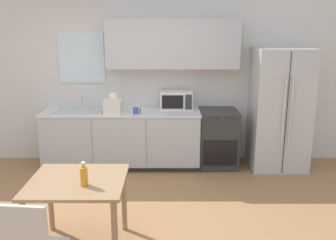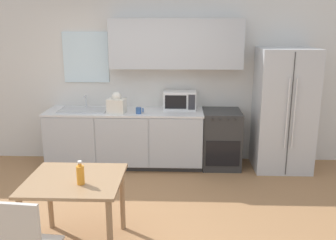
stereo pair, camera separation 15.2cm
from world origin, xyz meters
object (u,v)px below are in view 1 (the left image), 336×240
refrigerator (280,109)px  dining_table (78,191)px  drink_bottle (84,176)px  coffee_mug (137,111)px  microwave (177,100)px  oven_range (218,138)px

refrigerator → dining_table: size_ratio=2.02×
refrigerator → drink_bottle: bearing=-136.3°
coffee_mug → dining_table: size_ratio=0.13×
microwave → dining_table: microwave is taller
oven_range → coffee_mug: 1.36m
oven_range → coffee_mug: bearing=-171.1°
drink_bottle → coffee_mug: bearing=82.2°
oven_range → dining_table: 2.83m
dining_table → drink_bottle: drink_bottle is taller
refrigerator → dining_table: refrigerator is taller
microwave → oven_range: bearing=-11.2°
refrigerator → microwave: bearing=173.8°
oven_range → coffee_mug: size_ratio=7.63×
microwave → coffee_mug: size_ratio=4.35×
oven_range → drink_bottle: (-1.56, -2.41, 0.40)m
refrigerator → drink_bottle: (-2.48, -2.37, -0.08)m
drink_bottle → refrigerator: bearing=43.7°
oven_range → refrigerator: size_ratio=0.48×
coffee_mug → refrigerator: bearing=4.1°
refrigerator → coffee_mug: 2.18m
microwave → dining_table: bearing=-112.5°
drink_bottle → oven_range: bearing=57.1°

